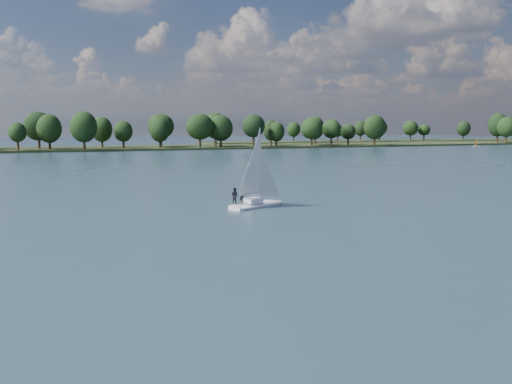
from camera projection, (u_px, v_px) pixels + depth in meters
ground at (201, 169)px, 123.47m from camera, size 700.00×700.00×0.00m
far_shore at (119, 149)px, 226.36m from camera, size 660.00×40.00×1.50m
far_shore_back at (385, 142)px, 330.85m from camera, size 220.00×30.00×1.40m
sailboat at (255, 184)px, 65.30m from camera, size 7.44×4.82×9.53m
dinghy_orange at (477, 144)px, 255.31m from camera, size 2.90×1.33×4.51m
treeline at (88, 129)px, 217.06m from camera, size 562.62×73.99×18.88m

